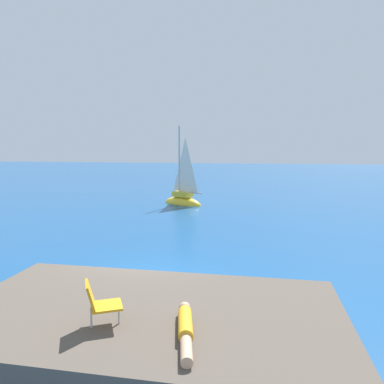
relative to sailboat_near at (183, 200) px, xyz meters
name	(u,v)px	position (x,y,z in m)	size (l,w,h in m)	color
ground_plane	(148,282)	(1.98, -15.19, -0.33)	(160.00, 160.00, 0.00)	navy
shore_ledge	(148,335)	(3.22, -19.17, 0.20)	(7.43, 4.20, 1.08)	brown
boulder_seaward	(299,318)	(6.31, -16.80, -0.33)	(1.00, 0.80, 0.55)	brown
boulder_inland	(84,299)	(0.62, -16.66, -0.33)	(0.79, 0.63, 0.44)	brown
sailboat_near	(183,200)	(0.00, 0.00, 0.00)	(3.37, 2.54, 6.16)	yellow
person_sunbather	(185,328)	(4.12, -20.00, 0.86)	(0.55, 1.74, 0.25)	gold
beach_chair	(99,302)	(2.61, -19.99, 1.18)	(0.75, 0.70, 0.80)	orange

